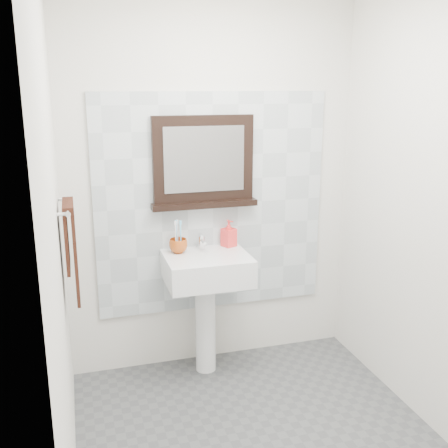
# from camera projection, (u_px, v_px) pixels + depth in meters

# --- Properties ---
(back_wall) EXTENTS (2.00, 0.01, 2.50)m
(back_wall) POSITION_uv_depth(u_px,v_px,m) (212.00, 189.00, 3.57)
(back_wall) COLOR silver
(back_wall) RESTS_ON ground
(front_wall) EXTENTS (2.00, 0.01, 2.50)m
(front_wall) POSITION_uv_depth(u_px,v_px,m) (407.00, 327.00, 1.53)
(front_wall) COLOR silver
(front_wall) RESTS_ON ground
(left_wall) EXTENTS (0.01, 2.20, 2.50)m
(left_wall) POSITION_uv_depth(u_px,v_px,m) (56.00, 248.00, 2.28)
(left_wall) COLOR silver
(left_wall) RESTS_ON ground
(right_wall) EXTENTS (0.01, 2.20, 2.50)m
(right_wall) POSITION_uv_depth(u_px,v_px,m) (444.00, 217.00, 2.82)
(right_wall) COLOR silver
(right_wall) RESTS_ON ground
(splashback) EXTENTS (1.60, 0.02, 1.50)m
(splashback) POSITION_uv_depth(u_px,v_px,m) (213.00, 204.00, 3.59)
(splashback) COLOR silver
(splashback) RESTS_ON back_wall
(pedestal_sink) EXTENTS (0.55, 0.44, 0.96)m
(pedestal_sink) POSITION_uv_depth(u_px,v_px,m) (207.00, 281.00, 3.48)
(pedestal_sink) COLOR white
(pedestal_sink) RESTS_ON ground
(toothbrush_cup) EXTENTS (0.16, 0.16, 0.10)m
(toothbrush_cup) POSITION_uv_depth(u_px,v_px,m) (178.00, 246.00, 3.47)
(toothbrush_cup) COLOR #AE4914
(toothbrush_cup) RESTS_ON pedestal_sink
(toothbrushes) EXTENTS (0.05, 0.04, 0.21)m
(toothbrushes) POSITION_uv_depth(u_px,v_px,m) (178.00, 235.00, 3.45)
(toothbrushes) COLOR white
(toothbrushes) RESTS_ON toothbrush_cup
(soap_dispenser) EXTENTS (0.11, 0.11, 0.19)m
(soap_dispenser) POSITION_uv_depth(u_px,v_px,m) (229.00, 233.00, 3.60)
(soap_dispenser) COLOR #FE1D42
(soap_dispenser) RESTS_ON pedestal_sink
(framed_mirror) EXTENTS (0.72, 0.11, 0.61)m
(framed_mirror) POSITION_uv_depth(u_px,v_px,m) (203.00, 164.00, 3.47)
(framed_mirror) COLOR black
(framed_mirror) RESTS_ON back_wall
(towel_bar) EXTENTS (0.07, 0.40, 0.03)m
(towel_bar) POSITION_uv_depth(u_px,v_px,m) (67.00, 206.00, 2.80)
(towel_bar) COLOR silver
(towel_bar) RESTS_ON left_wall
(hand_towel) EXTENTS (0.06, 0.30, 0.55)m
(hand_towel) POSITION_uv_depth(u_px,v_px,m) (71.00, 243.00, 2.85)
(hand_towel) COLOR black
(hand_towel) RESTS_ON towel_bar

